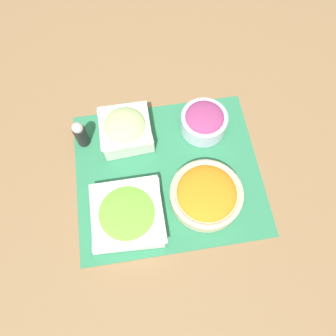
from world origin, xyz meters
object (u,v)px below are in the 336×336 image
Objects in this scene: cucumber_bowl at (125,129)px; pepper_shaker at (80,134)px; carrot_bowl at (206,194)px; lettuce_bowl at (127,214)px; onion_bowl at (204,121)px.

pepper_shaker reaches higher than cucumber_bowl.
lettuce_bowl is at bearing 5.65° from carrot_bowl.
pepper_shaker is at bearing -1.33° from onion_bowl.
cucumber_bowl is 0.30m from carrot_bowl.
cucumber_bowl is 1.53× the size of pepper_shaker.
pepper_shaker is at bearing -35.35° from carrot_bowl.
carrot_bowl is at bearing 144.65° from pepper_shaker.
carrot_bowl is 2.01× the size of pepper_shaker.
onion_bowl is at bearing 178.67° from pepper_shaker.
onion_bowl is at bearing -136.38° from lettuce_bowl.
lettuce_bowl is at bearing 84.86° from cucumber_bowl.
carrot_bowl is at bearing -174.35° from lettuce_bowl.
pepper_shaker is (0.10, -0.25, 0.02)m from lettuce_bowl.
cucumber_bowl is at bearing -95.14° from lettuce_bowl.
onion_bowl is at bearing 177.83° from cucumber_bowl.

